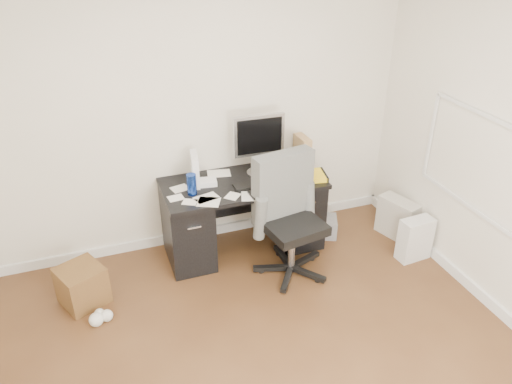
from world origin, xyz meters
TOP-DOWN VIEW (x-y plane):
  - ground at (0.00, 0.00)m, footprint 4.00×4.00m
  - room_shell at (0.03, 0.03)m, footprint 4.02×4.02m
  - desk at (0.30, 1.65)m, footprint 1.50×0.70m
  - loose_papers at (0.10, 1.60)m, footprint 1.10×0.60m
  - lcd_monitor at (0.49, 1.75)m, footprint 0.49×0.30m
  - keyboard at (0.37, 1.54)m, footprint 0.38×0.13m
  - computer_mouse at (0.71, 1.53)m, footprint 0.07×0.07m
  - travel_mug at (-0.20, 1.58)m, footprint 0.10×0.10m
  - white_binder at (-0.12, 1.76)m, footprint 0.16×0.27m
  - magazine_file at (0.99, 1.84)m, footprint 0.13×0.24m
  - pen_cup at (0.60, 1.83)m, footprint 0.13×0.13m
  - yellow_book at (0.97, 1.50)m, footprint 0.23×0.27m
  - paper_remote at (0.32, 1.35)m, footprint 0.29×0.26m
  - office_chair at (0.60, 1.14)m, footprint 0.74×0.74m
  - pc_tower at (1.86, 1.33)m, footprint 0.30×0.45m
  - shopping_bag at (1.79, 0.94)m, footprint 0.33×0.25m
  - wicker_basket at (-1.24, 1.36)m, footprint 0.46×0.46m
  - desk_printer at (1.14, 1.62)m, footprint 0.40×0.37m

SIDE VIEW (x-z plane):
  - ground at x=0.00m, z-range 0.00..0.00m
  - desk_printer at x=1.14m, z-range 0.00..0.19m
  - wicker_basket at x=-1.24m, z-range 0.00..0.34m
  - pc_tower at x=1.86m, z-range 0.00..0.41m
  - shopping_bag at x=1.79m, z-range 0.00..0.43m
  - desk at x=0.30m, z-range 0.02..0.77m
  - office_chair at x=0.60m, z-range 0.00..1.14m
  - loose_papers at x=0.10m, z-range 0.75..0.75m
  - paper_remote at x=0.32m, z-range 0.75..0.77m
  - keyboard at x=0.37m, z-range 0.75..0.77m
  - yellow_book at x=0.97m, z-range 0.75..0.79m
  - computer_mouse at x=0.71m, z-range 0.75..0.81m
  - travel_mug at x=-0.20m, z-range 0.75..0.94m
  - pen_cup at x=0.60m, z-range 0.75..1.02m
  - magazine_file at x=0.99m, z-range 0.75..1.03m
  - white_binder at x=-0.12m, z-range 0.75..1.05m
  - lcd_monitor at x=0.49m, z-range 0.75..1.36m
  - room_shell at x=0.03m, z-range 0.30..3.01m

